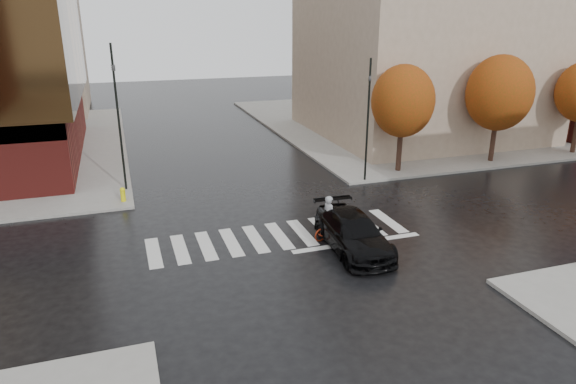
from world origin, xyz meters
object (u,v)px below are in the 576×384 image
Objects in this scene: sedan at (353,233)px; traffic_light_nw at (117,108)px; cyclist at (330,224)px; traffic_light_ne at (368,113)px; fire_hydrant at (123,194)px.

traffic_light_nw is (-8.83, 10.80, 3.95)m from sedan.
traffic_light_nw is (-8.34, 9.48, 4.03)m from cyclist.
traffic_light_nw reaches higher than cyclist.
traffic_light_ne is 14.11m from fire_hydrant.
fire_hydrant is (-9.03, 8.78, -0.19)m from sedan.
traffic_light_nw reaches higher than sedan.
fire_hydrant is (-13.65, 0.68, -3.53)m from traffic_light_ne.
traffic_light_nw is 1.13× the size of traffic_light_ne.
traffic_light_ne is at bearing -52.77° from cyclist.
sedan is at bearing -175.77° from cyclist.
traffic_light_ne reaches higher than fire_hydrant.
traffic_light_ne is (5.10, 6.78, 3.42)m from cyclist.
traffic_light_ne is at bearing 92.98° from traffic_light_nw.
cyclist is at bearing -41.11° from fire_hydrant.
traffic_light_ne reaches higher than sedan.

